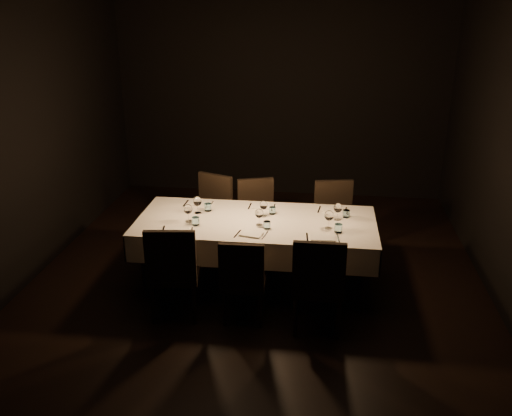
# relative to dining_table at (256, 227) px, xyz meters

# --- Properties ---
(room) EXTENTS (5.01, 6.01, 3.01)m
(room) POSITION_rel_dining_table_xyz_m (0.00, 0.00, 0.81)
(room) COLOR black
(room) RESTS_ON ground
(dining_table) EXTENTS (2.52, 1.12, 0.76)m
(dining_table) POSITION_rel_dining_table_xyz_m (0.00, 0.00, 0.00)
(dining_table) COLOR black
(dining_table) RESTS_ON ground
(chair_near_left) EXTENTS (0.53, 0.53, 0.99)m
(chair_near_left) POSITION_rel_dining_table_xyz_m (-0.70, -0.77, -0.14)
(chair_near_left) COLOR black
(chair_near_left) RESTS_ON ground
(place_setting_near_left) EXTENTS (0.36, 0.41, 0.19)m
(place_setting_near_left) POSITION_rel_dining_table_xyz_m (-0.69, -0.22, 0.15)
(place_setting_near_left) COLOR silver
(place_setting_near_left) RESTS_ON dining_table
(chair_near_center) EXTENTS (0.43, 0.43, 0.88)m
(chair_near_center) POSITION_rel_dining_table_xyz_m (-0.03, -0.75, -0.20)
(chair_near_center) COLOR black
(chair_near_center) RESTS_ON ground
(place_setting_near_center) EXTENTS (0.34, 0.40, 0.18)m
(place_setting_near_center) POSITION_rel_dining_table_xyz_m (0.05, -0.22, 0.14)
(place_setting_near_center) COLOR silver
(place_setting_near_center) RESTS_ON dining_table
(chair_near_right) EXTENTS (0.47, 0.47, 0.98)m
(chair_near_right) POSITION_rel_dining_table_xyz_m (0.68, -0.83, -0.15)
(chair_near_right) COLOR black
(chair_near_right) RESTS_ON ground
(place_setting_near_right) EXTENTS (0.36, 0.42, 0.20)m
(place_setting_near_right) POSITION_rel_dining_table_xyz_m (0.77, -0.22, 0.15)
(place_setting_near_right) COLOR silver
(place_setting_near_right) RESTS_ON dining_table
(chair_far_left) EXTENTS (0.60, 0.60, 0.96)m
(chair_far_left) POSITION_rel_dining_table_xyz_m (-0.65, 0.77, -0.16)
(chair_far_left) COLOR black
(chair_far_left) RESTS_ON ground
(place_setting_far_left) EXTENTS (0.34, 0.41, 0.19)m
(place_setting_far_left) POSITION_rel_dining_table_xyz_m (-0.65, 0.22, 0.15)
(place_setting_far_left) COLOR silver
(place_setting_far_left) RESTS_ON dining_table
(chair_far_center) EXTENTS (0.56, 0.56, 0.92)m
(chair_far_center) POSITION_rel_dining_table_xyz_m (-0.09, 0.80, -0.18)
(chair_far_center) COLOR black
(chair_far_center) RESTS_ON ground
(place_setting_far_center) EXTENTS (0.32, 0.40, 0.18)m
(place_setting_far_center) POSITION_rel_dining_table_xyz_m (0.07, 0.22, 0.14)
(place_setting_far_center) COLOR silver
(place_setting_far_center) RESTS_ON dining_table
(chair_far_right) EXTENTS (0.54, 0.54, 0.95)m
(chair_far_right) POSITION_rel_dining_table_xyz_m (0.84, 0.76, -0.16)
(chair_far_right) COLOR black
(chair_far_right) RESTS_ON ground
(place_setting_far_right) EXTENTS (0.35, 0.41, 0.19)m
(place_setting_far_right) POSITION_rel_dining_table_xyz_m (0.86, 0.22, 0.15)
(place_setting_far_right) COLOR silver
(place_setting_far_right) RESTS_ON dining_table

